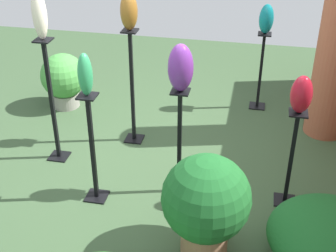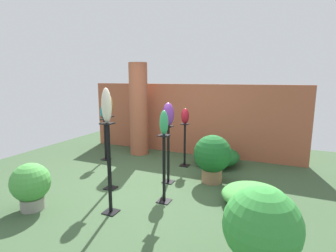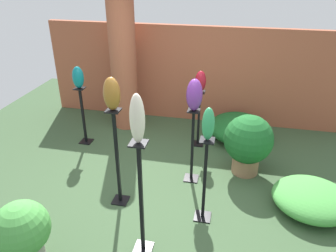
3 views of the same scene
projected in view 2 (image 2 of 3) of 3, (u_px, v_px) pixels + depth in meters
ground_plane at (146, 187)px, 4.75m from camera, size 8.00×8.00×0.00m
brick_wall_back at (189, 119)px, 6.72m from camera, size 5.60×0.12×1.79m
brick_pillar at (139, 109)px, 6.64m from camera, size 0.46×0.46×2.32m
pedestal_jade at (164, 172)px, 4.09m from camera, size 0.20×0.20×1.09m
pedestal_teal at (105, 142)px, 6.24m from camera, size 0.20×0.20×0.99m
pedestal_bronze at (109, 156)px, 4.56m from camera, size 0.20×0.20×1.30m
pedestal_ruby at (185, 147)px, 5.80m from camera, size 0.20×0.20×0.96m
pedestal_violet at (168, 157)px, 4.86m from camera, size 0.20×0.20×1.08m
pedestal_ivory at (109, 173)px, 3.73m from camera, size 0.20×0.20×1.33m
art_vase_jade at (164, 123)px, 3.95m from camera, size 0.14×0.12×0.38m
art_vase_teal at (104, 112)px, 6.12m from camera, size 0.18×0.17×0.35m
art_vase_bronze at (107, 105)px, 4.40m from camera, size 0.19×0.17×0.39m
art_vase_ruby at (185, 116)px, 5.68m from camera, size 0.17×0.18×0.33m
art_vase_violet at (168, 114)px, 4.72m from camera, size 0.21×0.22×0.42m
art_vase_ivory at (106, 105)px, 3.55m from camera, size 0.14×0.14×0.48m
potted_plant_near_pillar at (31, 184)px, 3.87m from camera, size 0.57×0.57×0.71m
potted_plant_front_left at (212, 156)px, 4.88m from camera, size 0.70×0.70×0.90m
potted_plant_front_right at (262, 230)px, 2.41m from camera, size 0.72×0.72×0.96m
foliage_bed_east at (217, 156)px, 5.90m from camera, size 1.00×1.04×0.41m
foliage_bed_west at (253, 196)px, 4.04m from camera, size 0.98×0.93×0.31m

